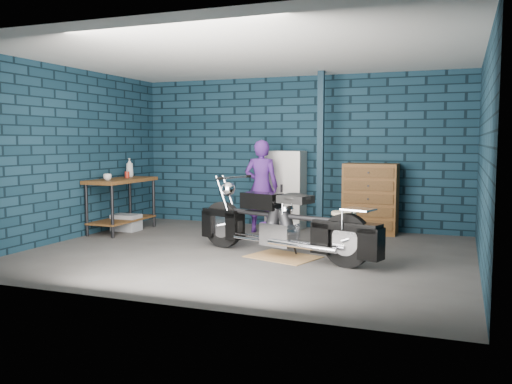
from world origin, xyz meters
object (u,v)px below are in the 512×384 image
at_px(workbench, 122,205).
at_px(storage_bin, 126,222).
at_px(tool_chest, 370,199).
at_px(person, 261,186).
at_px(locker, 286,190).
at_px(motorcycle, 283,218).
at_px(shop_stool, 344,234).

distance_m(workbench, storage_bin, 0.33).
height_order(storage_bin, tool_chest, tool_chest).
bearing_deg(person, workbench, 9.27).
height_order(workbench, locker, locker).
xyz_separation_m(motorcycle, storage_bin, (-3.22, 1.10, -0.39)).
relative_size(tool_chest, shop_stool, 1.93).
bearing_deg(storage_bin, tool_chest, 16.83).
bearing_deg(shop_stool, tool_chest, 88.96).
distance_m(person, shop_stool, 2.30).
distance_m(locker, shop_stool, 2.49).
bearing_deg(tool_chest, locker, 180.00).
height_order(motorcycle, locker, locker).
height_order(storage_bin, shop_stool, shop_stool).
bearing_deg(workbench, tool_chest, 17.90).
relative_size(workbench, tool_chest, 1.19).
distance_m(workbench, tool_chest, 4.23).
relative_size(workbench, storage_bin, 3.08).
relative_size(motorcycle, storage_bin, 5.27).
xyz_separation_m(storage_bin, locker, (2.51, 1.21, 0.55)).
relative_size(workbench, locker, 1.02).
height_order(person, storage_bin, person).
height_order(workbench, shop_stool, workbench).
xyz_separation_m(person, shop_stool, (1.72, -1.46, -0.48)).
distance_m(person, tool_chest, 1.84).
xyz_separation_m(storage_bin, shop_stool, (3.97, -0.78, 0.16)).
distance_m(workbench, shop_stool, 4.05).
relative_size(person, locker, 1.14).
bearing_deg(workbench, storage_bin, 77.26).
distance_m(storage_bin, locker, 2.84).
bearing_deg(workbench, locker, 27.14).
bearing_deg(locker, shop_stool, -53.86).
height_order(motorcycle, person, person).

